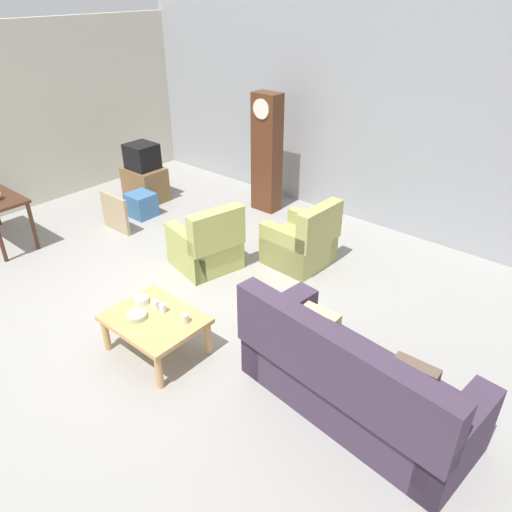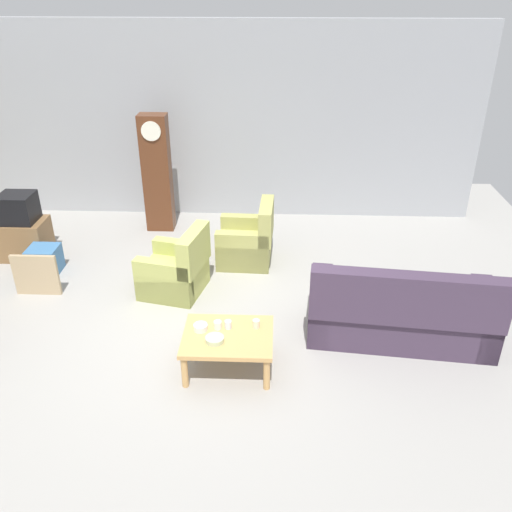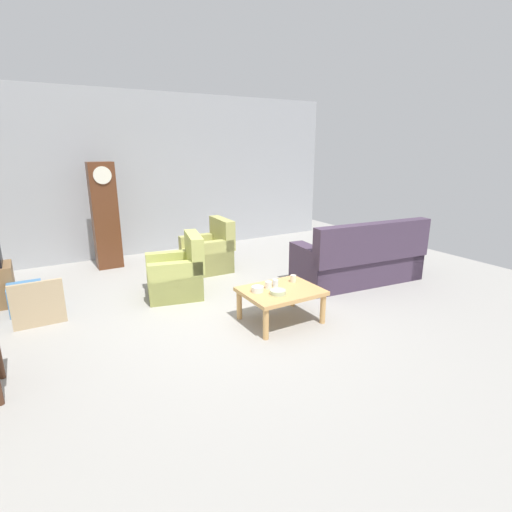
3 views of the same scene
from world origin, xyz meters
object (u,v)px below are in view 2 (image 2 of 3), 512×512
Objects in this scene: cup_cream_tall at (256,324)px; bowl_white_stacked at (201,327)px; armchair_olive_near at (176,271)px; tv_crt at (18,208)px; armchair_olive_far at (248,242)px; framed_picture_leaning at (36,275)px; cup_white_porcelain at (218,325)px; bowl_shallow_green at (215,339)px; cup_blue_rimmed at (228,325)px; storage_box_blue at (45,260)px; coffee_table_wood at (228,339)px; grandfather_clock at (157,174)px; tv_stand_cabinet at (25,239)px; couch_floral at (401,314)px.

bowl_white_stacked is at bearing -173.05° from cup_cream_tall.
armchair_olive_near is 1.96× the size of tv_crt.
armchair_olive_far is 1.53× the size of framed_picture_leaning.
cup_white_porcelain is (3.14, -2.34, -0.32)m from tv_crt.
armchair_olive_far reaches higher than framed_picture_leaning.
cup_blue_rimmed is at bearing 63.23° from bowl_shallow_green.
storage_box_blue is at bearing 149.25° from cup_cream_tall.
cup_cream_tall reaches higher than cup_white_porcelain.
coffee_table_wood is 0.19m from cup_white_porcelain.
tv_crt is 2.43× the size of bowl_shallow_green.
grandfather_clock is 3.17× the size of framed_picture_leaning.
armchair_olive_far is 1.92× the size of tv_crt.
armchair_olive_far is at bearing 88.04° from coffee_table_wood.
grandfather_clock reaches higher than cup_cream_tall.
cup_blue_rimmed is 0.47× the size of bowl_shallow_green.
tv_crt is 5.33× the size of cup_white_porcelain.
tv_stand_cabinet reaches higher than bowl_white_stacked.
framed_picture_leaning is at bearing 157.11° from cup_cream_tall.
cup_white_porcelain reaches higher than bowl_shallow_green.
tv_crt is at bearing 140.67° from bowl_shallow_green.
tv_crt is 1.31m from framed_picture_leaning.
grandfather_clock reaches higher than bowl_shallow_green.
cup_white_porcelain is 0.41m from cup_cream_tall.
cup_blue_rimmed is at bearing -92.19° from armchair_olive_far.
storage_box_blue is 3.37m from cup_blue_rimmed.
armchair_olive_far reaches higher than cup_blue_rimmed.
coffee_table_wood is 10.66× the size of cup_white_porcelain.
cup_cream_tall is 0.47× the size of bowl_shallow_green.
cup_cream_tall reaches higher than storage_box_blue.
bowl_shallow_green is (0.17, -0.19, -0.01)m from bowl_white_stacked.
storage_box_blue is at bearing -44.93° from tv_stand_cabinet.
tv_crt reaches higher than armchair_olive_near.
couch_floral is 2.27× the size of coffee_table_wood.
coffee_table_wood is 0.16m from cup_blue_rimmed.
cup_blue_rimmed is 0.27m from bowl_shallow_green.
bowl_white_stacked is (-0.29, -0.04, -0.01)m from cup_blue_rimmed.
armchair_olive_far is 2.30m from cup_cream_tall.
bowl_white_stacked is (-0.38, -2.35, 0.16)m from armchair_olive_far.
tv_crt reaches higher than coffee_table_wood.
bowl_white_stacked is at bearing -29.20° from framed_picture_leaning.
armchair_olive_far is (-1.87, 1.85, -0.05)m from couch_floral.
grandfather_clock is at bearing 106.92° from armchair_olive_near.
armchair_olive_near is 10.07× the size of cup_blue_rimmed.
armchair_olive_near reaches higher than framed_picture_leaning.
framed_picture_leaning is 6.66× the size of cup_white_porcelain.
couch_floral is 2.12m from cup_white_porcelain.
tv_crt is at bearing 159.56° from armchair_olive_near.
couch_floral reaches higher than storage_box_blue.
coffee_table_wood is 0.32m from bowl_white_stacked.
cup_cream_tall is 0.50m from bowl_shallow_green.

